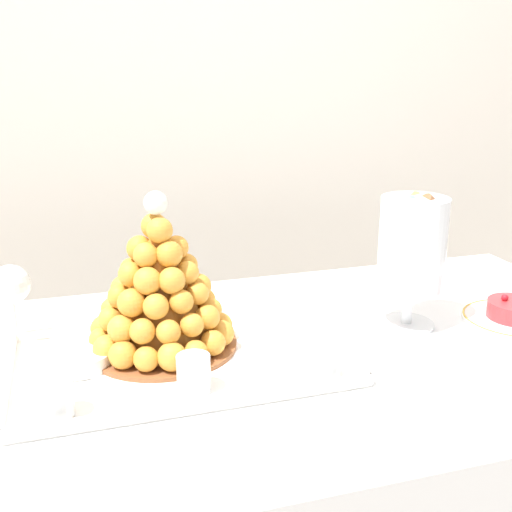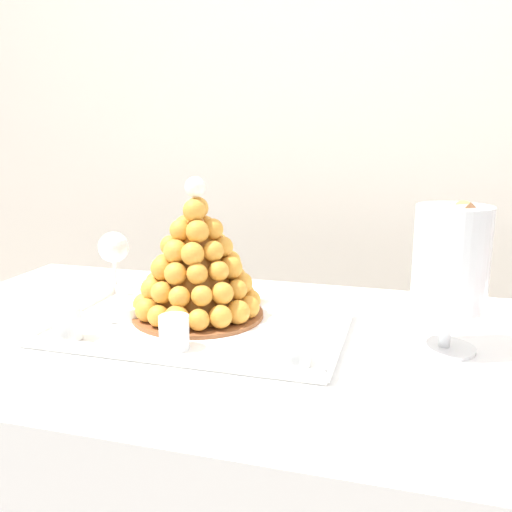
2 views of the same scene
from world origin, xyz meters
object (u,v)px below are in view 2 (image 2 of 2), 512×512
dessert_cup_left (67,324)px  croquembouche (197,266)px  macaron_goblet (451,260)px  dessert_cup_centre (292,351)px  wine_glass (114,249)px  dessert_cup_mid_left (174,333)px  creme_brulee_ramekin (128,308)px  serving_tray (197,329)px

dessert_cup_left → croquembouche: bearing=44.8°
croquembouche → macaron_goblet: croquembouche is taller
croquembouche → dessert_cup_centre: (0.23, -0.18, -0.08)m
macaron_goblet → croquembouche: bearing=176.9°
dessert_cup_centre → dessert_cup_left: bearing=-179.4°
dessert_cup_centre → wine_glass: bearing=149.4°
croquembouche → dessert_cup_mid_left: (0.02, -0.17, -0.08)m
dessert_cup_centre → wine_glass: 0.57m
creme_brulee_ramekin → macaron_goblet: (0.61, 0.01, 0.14)m
serving_tray → croquembouche: size_ratio=1.98×
croquembouche → dessert_cup_mid_left: bearing=-82.1°
serving_tray → creme_brulee_ramekin: (-0.16, 0.03, 0.02)m
dessert_cup_left → macaron_goblet: (0.65, 0.15, 0.13)m
dessert_cup_left → macaron_goblet: 0.68m
dessert_cup_mid_left → macaron_goblet: bearing=17.5°
croquembouche → creme_brulee_ramekin: bearing=-166.5°
dessert_cup_centre → wine_glass: wine_glass is taller
dessert_cup_left → wine_glass: 0.31m
creme_brulee_ramekin → macaron_goblet: 0.63m
dessert_cup_mid_left → dessert_cup_centre: bearing=-2.0°
croquembouche → serving_tray: bearing=-69.9°
serving_tray → croquembouche: croquembouche is taller
serving_tray → macaron_goblet: (0.45, 0.04, 0.16)m
dessert_cup_centre → macaron_goblet: size_ratio=0.23×
dessert_cup_mid_left → macaron_goblet: size_ratio=0.22×
croquembouche → dessert_cup_centre: size_ratio=4.62×
serving_tray → dessert_cup_left: 0.24m
serving_tray → wine_glass: 0.34m
creme_brulee_ramekin → croquembouche: bearing=13.5°
creme_brulee_ramekin → wine_glass: bearing=127.4°
dessert_cup_left → wine_glass: size_ratio=0.40×
croquembouche → dessert_cup_mid_left: size_ratio=4.81×
croquembouche → creme_brulee_ramekin: (-0.14, -0.03, -0.09)m
dessert_cup_left → dessert_cup_mid_left: same height
croquembouche → dessert_cup_left: size_ratio=4.75×
serving_tray → creme_brulee_ramekin: 0.16m
dessert_cup_centre → croquembouche: bearing=143.1°
serving_tray → macaron_goblet: macaron_goblet is taller
dessert_cup_left → dessert_cup_mid_left: bearing=3.3°
macaron_goblet → wine_glass: size_ratio=1.80×
serving_tray → dessert_cup_centre: size_ratio=9.16×
croquembouche → creme_brulee_ramekin: croquembouche is taller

